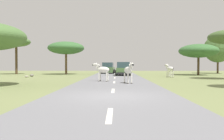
{
  "coord_description": "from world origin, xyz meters",
  "views": [
    {
      "loc": [
        0.23,
        -10.38,
        1.43
      ],
      "look_at": [
        -0.21,
        11.76,
        0.93
      ],
      "focal_mm": 37.58,
      "sensor_mm": 36.0,
      "label": 1
    }
  ],
  "objects_px": {
    "zebra_2": "(169,69)",
    "tree_5": "(66,48)",
    "rock_1": "(27,76)",
    "zebra_0": "(128,71)",
    "tree_3": "(218,49)",
    "tree_1": "(16,42)",
    "rock_2": "(32,75)",
    "tree_0": "(198,51)",
    "zebra_1": "(102,70)",
    "car_1": "(123,69)",
    "car_0": "(108,68)"
  },
  "relations": [
    {
      "from": "rock_1",
      "to": "car_1",
      "type": "bearing_deg",
      "value": 23.53
    },
    {
      "from": "car_0",
      "to": "rock_2",
      "type": "xyz_separation_m",
      "value": [
        -8.79,
        -9.78,
        -0.69
      ]
    },
    {
      "from": "zebra_0",
      "to": "tree_1",
      "type": "distance_m",
      "value": 24.15
    },
    {
      "from": "zebra_2",
      "to": "rock_2",
      "type": "distance_m",
      "value": 16.27
    },
    {
      "from": "rock_1",
      "to": "car_0",
      "type": "bearing_deg",
      "value": 52.18
    },
    {
      "from": "car_1",
      "to": "tree_5",
      "type": "height_order",
      "value": "tree_5"
    },
    {
      "from": "zebra_0",
      "to": "zebra_1",
      "type": "xyz_separation_m",
      "value": [
        -2.07,
        2.1,
        -0.01
      ]
    },
    {
      "from": "tree_0",
      "to": "zebra_0",
      "type": "bearing_deg",
      "value": -124.51
    },
    {
      "from": "tree_5",
      "to": "rock_1",
      "type": "relative_size",
      "value": 13.29
    },
    {
      "from": "tree_1",
      "to": "rock_2",
      "type": "height_order",
      "value": "tree_1"
    },
    {
      "from": "zebra_2",
      "to": "tree_3",
      "type": "distance_m",
      "value": 16.12
    },
    {
      "from": "tree_1",
      "to": "rock_1",
      "type": "height_order",
      "value": "tree_1"
    },
    {
      "from": "zebra_0",
      "to": "tree_0",
      "type": "height_order",
      "value": "tree_0"
    },
    {
      "from": "zebra_2",
      "to": "tree_5",
      "type": "height_order",
      "value": "tree_5"
    },
    {
      "from": "zebra_2",
      "to": "rock_1",
      "type": "bearing_deg",
      "value": 159.48
    },
    {
      "from": "tree_1",
      "to": "rock_1",
      "type": "bearing_deg",
      "value": -60.7
    },
    {
      "from": "zebra_0",
      "to": "tree_5",
      "type": "relative_size",
      "value": 0.3
    },
    {
      "from": "tree_0",
      "to": "tree_5",
      "type": "distance_m",
      "value": 18.98
    },
    {
      "from": "tree_5",
      "to": "rock_1",
      "type": "bearing_deg",
      "value": -106.96
    },
    {
      "from": "zebra_1",
      "to": "rock_1",
      "type": "relative_size",
      "value": 3.92
    },
    {
      "from": "car_0",
      "to": "rock_1",
      "type": "distance_m",
      "value": 14.38
    },
    {
      "from": "tree_1",
      "to": "tree_3",
      "type": "bearing_deg",
      "value": 6.75
    },
    {
      "from": "tree_5",
      "to": "rock_2",
      "type": "relative_size",
      "value": 11.54
    },
    {
      "from": "tree_1",
      "to": "tree_3",
      "type": "relative_size",
      "value": 0.89
    },
    {
      "from": "car_0",
      "to": "tree_5",
      "type": "height_order",
      "value": "tree_5"
    },
    {
      "from": "car_0",
      "to": "car_1",
      "type": "xyz_separation_m",
      "value": [
        2.25,
        -6.54,
        0.0
      ]
    },
    {
      "from": "zebra_1",
      "to": "tree_3",
      "type": "bearing_deg",
      "value": -20.66
    },
    {
      "from": "zebra_1",
      "to": "tree_5",
      "type": "xyz_separation_m",
      "value": [
        -6.35,
        15.3,
        2.93
      ]
    },
    {
      "from": "tree_0",
      "to": "zebra_1",
      "type": "bearing_deg",
      "value": -133.74
    },
    {
      "from": "tree_0",
      "to": "rock_1",
      "type": "height_order",
      "value": "tree_0"
    },
    {
      "from": "zebra_1",
      "to": "car_0",
      "type": "relative_size",
      "value": 0.36
    },
    {
      "from": "car_0",
      "to": "zebra_2",
      "type": "bearing_deg",
      "value": -51.11
    },
    {
      "from": "zebra_0",
      "to": "rock_2",
      "type": "relative_size",
      "value": 3.5
    },
    {
      "from": "car_0",
      "to": "tree_0",
      "type": "xyz_separation_m",
      "value": [
        12.65,
        -4.99,
        2.48
      ]
    },
    {
      "from": "tree_0",
      "to": "tree_5",
      "type": "xyz_separation_m",
      "value": [
        -18.83,
        2.25,
        0.58
      ]
    },
    {
      "from": "zebra_1",
      "to": "tree_3",
      "type": "height_order",
      "value": "tree_3"
    },
    {
      "from": "tree_0",
      "to": "rock_1",
      "type": "relative_size",
      "value": 13.25
    },
    {
      "from": "tree_1",
      "to": "zebra_1",
      "type": "bearing_deg",
      "value": -48.12
    },
    {
      "from": "rock_1",
      "to": "tree_0",
      "type": "bearing_deg",
      "value": 16.49
    },
    {
      "from": "tree_1",
      "to": "rock_1",
      "type": "xyz_separation_m",
      "value": [
        4.98,
        -8.87,
        -4.73
      ]
    },
    {
      "from": "tree_0",
      "to": "rock_1",
      "type": "xyz_separation_m",
      "value": [
        -21.46,
        -6.35,
        -3.23
      ]
    },
    {
      "from": "tree_3",
      "to": "tree_0",
      "type": "bearing_deg",
      "value": -130.42
    },
    {
      "from": "tree_3",
      "to": "tree_1",
      "type": "bearing_deg",
      "value": -173.25
    },
    {
      "from": "zebra_0",
      "to": "zebra_2",
      "type": "distance_m",
      "value": 10.96
    },
    {
      "from": "tree_3",
      "to": "car_1",
      "type": "bearing_deg",
      "value": -153.61
    },
    {
      "from": "tree_0",
      "to": "tree_3",
      "type": "xyz_separation_m",
      "value": [
        5.34,
        6.27,
        0.72
      ]
    },
    {
      "from": "rock_2",
      "to": "zebra_1",
      "type": "bearing_deg",
      "value": -42.69
    },
    {
      "from": "tree_0",
      "to": "tree_5",
      "type": "relative_size",
      "value": 1.0
    },
    {
      "from": "zebra_2",
      "to": "tree_5",
      "type": "bearing_deg",
      "value": 126.85
    },
    {
      "from": "car_0",
      "to": "tree_1",
      "type": "xyz_separation_m",
      "value": [
        -13.78,
        -2.48,
        3.98
      ]
    }
  ]
}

